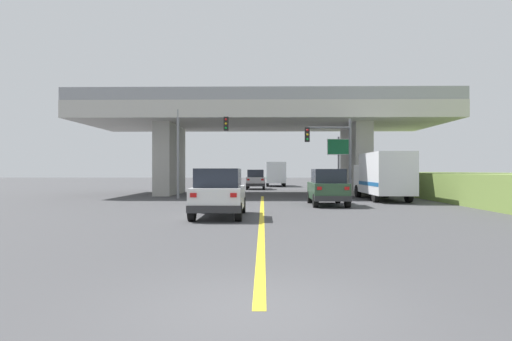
{
  "coord_description": "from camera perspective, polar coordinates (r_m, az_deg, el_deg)",
  "views": [
    {
      "loc": [
        0.06,
        -5.91,
        1.94
      ],
      "look_at": [
        -0.29,
        14.92,
        1.94
      ],
      "focal_mm": 30.16,
      "sensor_mm": 36.0,
      "label": 1
    }
  ],
  "objects": [
    {
      "name": "sedan_oncoming",
      "position": [
        44.46,
        -0.04,
        -1.19
      ],
      "size": [
        1.91,
        4.49,
        2.02
      ],
      "color": "silver",
      "rests_on": "ground"
    },
    {
      "name": "highway_sign",
      "position": [
        32.64,
        10.92,
        2.39
      ],
      "size": [
        1.73,
        0.17,
        4.46
      ],
      "color": "slate",
      "rests_on": "ground"
    },
    {
      "name": "suv_crossing",
      "position": [
        24.21,
        9.48,
        -2.2
      ],
      "size": [
        1.97,
        4.31,
        2.02
      ],
      "rotation": [
        0.0,
        0.0,
        -0.01
      ],
      "color": "#2D4C33",
      "rests_on": "ground"
    },
    {
      "name": "traffic_signal_farside",
      "position": [
        30.15,
        -8.17,
        3.95
      ],
      "size": [
        3.59,
        0.36,
        6.18
      ],
      "color": "slate",
      "rests_on": "ground"
    },
    {
      "name": "box_truck",
      "position": [
        29.24,
        16.48,
        -0.63
      ],
      "size": [
        2.33,
        7.18,
        3.07
      ],
      "color": "silver",
      "rests_on": "ground"
    },
    {
      "name": "ground",
      "position": [
        35.13,
        0.87,
        -3.16
      ],
      "size": [
        160.0,
        160.0,
        0.0
      ],
      "primitive_type": "plane",
      "color": "#424244"
    },
    {
      "name": "traffic_signal_nearside",
      "position": [
        29.15,
        10.36,
        3.01
      ],
      "size": [
        3.11,
        0.36,
        5.39
      ],
      "color": "#56595E",
      "rests_on": "ground"
    },
    {
      "name": "suv_lead",
      "position": [
        17.98,
        -4.91,
        -2.95
      ],
      "size": [
        2.04,
        4.34,
        2.02
      ],
      "color": "silver",
      "rests_on": "ground"
    },
    {
      "name": "lane_divider_stripe",
      "position": [
        19.13,
        0.79,
        -5.81
      ],
      "size": [
        0.2,
        26.24,
        0.01
      ],
      "primitive_type": "cube",
      "color": "yellow",
      "rests_on": "ground"
    },
    {
      "name": "semi_truck_distant",
      "position": [
        53.04,
        2.61,
        -0.41
      ],
      "size": [
        2.33,
        6.67,
        2.94
      ],
      "color": "navy",
      "rests_on": "ground"
    },
    {
      "name": "overpass_bridge",
      "position": [
        35.26,
        0.87,
        5.95
      ],
      "size": [
        28.42,
        10.9,
        7.75
      ],
      "color": "#B7B5AD",
      "rests_on": "ground"
    }
  ]
}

